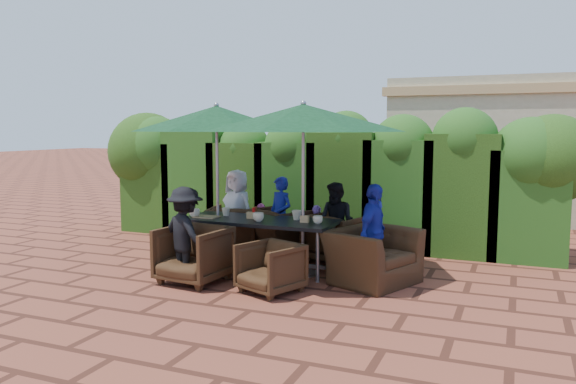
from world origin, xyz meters
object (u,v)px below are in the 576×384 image
at_px(dining_table, 259,224).
at_px(chair_end_right, 372,247).
at_px(umbrella_right, 303,118).
at_px(chair_far_mid, 278,230).
at_px(chair_far_right, 336,236).
at_px(chair_far_left, 236,227).
at_px(umbrella_left, 217,119).
at_px(chair_near_left, 194,252).
at_px(chair_near_right, 270,265).

bearing_deg(dining_table, chair_end_right, -2.87).
bearing_deg(umbrella_right, chair_far_mid, 130.28).
height_order(dining_table, chair_far_right, chair_far_right).
relative_size(chair_far_left, chair_end_right, 0.78).
xyz_separation_m(dining_table, chair_far_mid, (-0.09, 0.92, -0.24)).
xyz_separation_m(umbrella_right, chair_far_mid, (-0.80, 0.94, -1.78)).
distance_m(umbrella_left, chair_far_mid, 2.08).
height_order(umbrella_left, umbrella_right, same).
distance_m(chair_near_left, chair_near_right, 1.15).
bearing_deg(chair_near_right, dining_table, 144.42).
xyz_separation_m(chair_far_right, chair_end_right, (0.81, -0.94, 0.07)).
xyz_separation_m(dining_table, chair_end_right, (1.72, -0.09, -0.19)).
height_order(chair_far_left, chair_near_left, chair_far_left).
height_order(umbrella_right, chair_far_mid, umbrella_right).
bearing_deg(chair_far_mid, chair_end_right, 175.60).
bearing_deg(chair_far_right, chair_near_right, 98.84).
bearing_deg(chair_far_right, chair_end_right, 147.63).
bearing_deg(umbrella_left, chair_near_left, -78.97).
distance_m(chair_far_mid, chair_end_right, 2.07).
bearing_deg(umbrella_left, chair_end_right, -2.87).
bearing_deg(dining_table, chair_far_right, 43.10).
bearing_deg(chair_near_left, umbrella_left, 107.12).
distance_m(chair_far_mid, chair_far_right, 1.01).
relative_size(umbrella_right, chair_end_right, 2.57).
xyz_separation_m(chair_near_left, chair_near_right, (1.15, -0.03, -0.07)).
bearing_deg(chair_end_right, umbrella_left, 110.37).
xyz_separation_m(umbrella_right, chair_near_right, (-0.06, -1.00, -1.86)).
bearing_deg(umbrella_left, chair_far_mid, 55.13).
height_order(dining_table, chair_far_left, chair_far_left).
relative_size(chair_far_left, chair_far_right, 1.04).
bearing_deg(chair_far_mid, umbrella_left, 79.62).
relative_size(umbrella_right, chair_near_right, 4.08).
xyz_separation_m(chair_far_left, chair_far_right, (1.78, -0.05, -0.02)).
relative_size(chair_near_left, chair_near_right, 1.21).
relative_size(umbrella_right, chair_far_left, 3.32).
height_order(umbrella_right, chair_end_right, umbrella_right).
bearing_deg(umbrella_right, chair_near_left, -141.32).
bearing_deg(chair_end_right, chair_far_right, 63.72).
distance_m(chair_far_right, chair_end_right, 1.24).
distance_m(chair_far_right, chair_near_left, 2.33).
distance_m(umbrella_left, chair_far_left, 1.99).
distance_m(chair_far_left, chair_far_right, 1.78).
distance_m(chair_far_right, chair_near_right, 1.90).
relative_size(chair_near_left, chair_end_right, 0.76).
bearing_deg(chair_far_mid, chair_near_left, 102.27).
bearing_deg(umbrella_left, chair_far_left, 99.94).
relative_size(chair_far_mid, chair_end_right, 0.78).
xyz_separation_m(umbrella_left, chair_end_right, (2.43, -0.12, -1.73)).
bearing_deg(chair_far_left, umbrella_right, 136.10).
relative_size(chair_far_mid, chair_near_left, 1.03).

